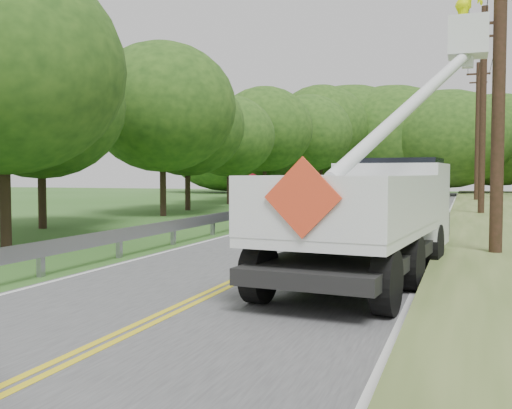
% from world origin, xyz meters
% --- Properties ---
extents(ground, '(140.00, 140.00, 0.00)m').
position_xyz_m(ground, '(0.00, 0.00, 0.00)').
color(ground, '#2C591D').
rests_on(ground, ground).
extents(road, '(7.20, 96.00, 0.03)m').
position_xyz_m(road, '(0.00, 14.00, 0.01)').
color(road, '#464749').
rests_on(road, ground).
extents(guardrail, '(0.18, 48.00, 0.77)m').
position_xyz_m(guardrail, '(-4.02, 14.91, 0.55)').
color(guardrail, gray).
rests_on(guardrail, ground).
extents(utility_poles, '(1.60, 43.30, 10.00)m').
position_xyz_m(utility_poles, '(5.00, 17.02, 5.27)').
color(utility_poles, black).
rests_on(utility_poles, ground).
extents(treeline_left, '(10.46, 56.27, 10.75)m').
position_xyz_m(treeline_left, '(-10.03, 29.66, 5.66)').
color(treeline_left, '#332319').
rests_on(treeline_left, ground).
extents(treeline_horizon, '(58.52, 15.04, 12.50)m').
position_xyz_m(treeline_horizon, '(0.71, 55.99, 5.50)').
color(treeline_horizon, '#1E3F14').
rests_on(treeline_horizon, ground).
extents(bucket_truck, '(3.90, 7.54, 7.04)m').
position_xyz_m(bucket_truck, '(2.63, 6.85, 1.60)').
color(bucket_truck, black).
rests_on(bucket_truck, road).
extents(suv_silver, '(4.31, 5.85, 1.48)m').
position_xyz_m(suv_silver, '(-1.98, 16.64, 0.76)').
color(suv_silver, '#A3A4AA').
rests_on(suv_silver, road).
extents(suv_darkgrey, '(3.07, 5.28, 1.44)m').
position_xyz_m(suv_darkgrey, '(-1.84, 26.44, 0.74)').
color(suv_darkgrey, '#37393E').
rests_on(suv_darkgrey, road).
extents(stop_sign_permanent, '(0.45, 0.16, 2.18)m').
position_xyz_m(stop_sign_permanent, '(-4.89, 19.36, 1.42)').
color(stop_sign_permanent, gray).
rests_on(stop_sign_permanent, ground).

